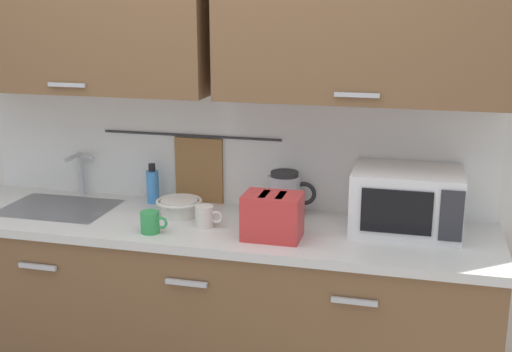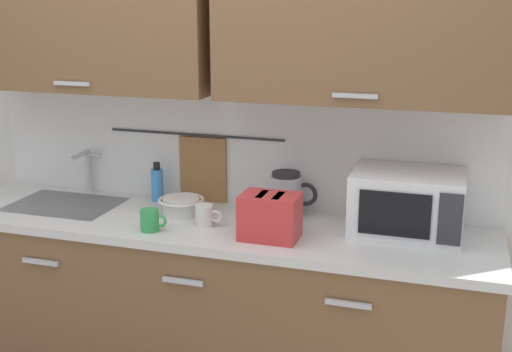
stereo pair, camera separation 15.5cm
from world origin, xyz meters
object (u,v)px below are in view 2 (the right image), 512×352
electric_kettle (287,195)px  mug_near_sink (150,220)px  mug_by_kettle (206,216)px  mixing_bowl (181,205)px  dish_soap_bottle (157,184)px  toaster (270,216)px  microwave (407,203)px

electric_kettle → mug_near_sink: (-0.51, -0.37, -0.05)m
mug_by_kettle → electric_kettle: bearing=38.7°
electric_kettle → mixing_bowl: size_ratio=1.06×
dish_soap_bottle → electric_kettle: bearing=-2.7°
mug_by_kettle → toaster: bearing=-11.0°
electric_kettle → toaster: (0.01, -0.30, -0.01)m
microwave → mug_near_sink: bearing=-164.0°
dish_soap_bottle → mug_near_sink: (0.16, -0.40, -0.04)m
dish_soap_bottle → mixing_bowl: 0.25m
microwave → toaster: 0.59m
microwave → mixing_bowl: bearing=-176.9°
electric_kettle → mug_near_sink: bearing=-143.8°
microwave → dish_soap_bottle: (-1.21, 0.10, -0.05)m
toaster → dish_soap_bottle: bearing=153.7°
mug_near_sink → toaster: 0.52m
dish_soap_bottle → mug_by_kettle: dish_soap_bottle is taller
electric_kettle → mug_near_sink: 0.63m
mug_by_kettle → microwave: bearing=11.5°
microwave → mug_near_sink: (-1.05, -0.30, -0.09)m
toaster → electric_kettle: bearing=91.7°
microwave → mug_near_sink: size_ratio=3.83×
mixing_bowl → toaster: size_ratio=0.84×
electric_kettle → dish_soap_bottle: size_ratio=1.16×
mug_near_sink → microwave: bearing=16.0°
microwave → electric_kettle: 0.55m
toaster → mug_by_kettle: toaster is taller
mug_near_sink → mixing_bowl: (0.04, 0.25, -0.00)m
electric_kettle → mug_near_sink: electric_kettle is taller
microwave → mug_by_kettle: (-0.85, -0.17, -0.09)m
mug_near_sink → mug_by_kettle: (0.21, 0.13, 0.00)m
dish_soap_bottle → mixing_bowl: dish_soap_bottle is taller
mug_near_sink → electric_kettle: bearing=36.2°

